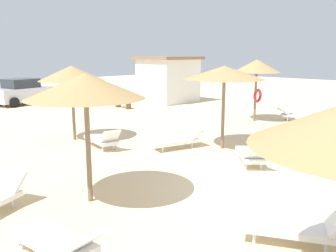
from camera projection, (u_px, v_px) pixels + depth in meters
ground_plane at (252, 189)px, 9.18m from camera, size 80.00×80.00×0.00m
parasol_0 at (224, 73)px, 12.55m from camera, size 2.81×2.81×2.96m
parasol_2 at (85, 86)px, 7.90m from camera, size 2.65×2.65×2.96m
parasol_3 at (257, 67)px, 17.85m from camera, size 2.35×2.35×3.08m
parasol_4 at (71, 74)px, 13.89m from camera, size 2.53×2.53×2.92m
lounger_0 at (178, 140)px, 13.01m from camera, size 2.01×1.15×0.67m
lounger_1 at (298, 227)px, 6.46m from camera, size 1.43×1.93×0.80m
lounger_2 at (57, 241)px, 5.99m from camera, size 0.87×1.95×0.72m
lounger_3 at (296, 115)px, 18.36m from camera, size 1.70×1.89×0.64m
lounger_4 at (103, 139)px, 13.06m from camera, size 0.96×1.94×0.79m
lounger_5 at (251, 154)px, 11.11m from camera, size 1.81×1.75×0.75m
bench_1 at (123, 103)px, 22.57m from camera, size 0.48×1.52×0.49m
parked_car at (24, 92)px, 24.29m from camera, size 4.24×2.56×1.72m
beach_cabana at (168, 79)px, 25.34m from camera, size 3.84×3.45×3.17m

